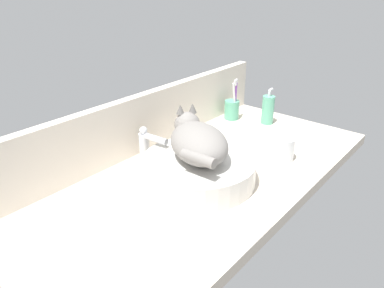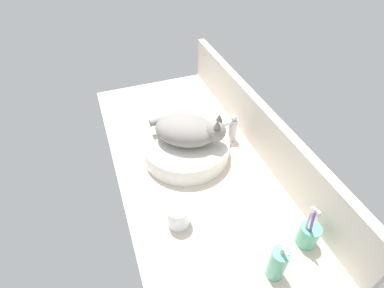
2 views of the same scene
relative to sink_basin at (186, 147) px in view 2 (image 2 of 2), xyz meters
The scene contains 8 objects.
ground_plane 8.01cm from the sink_basin, 13.71° to the left, with size 135.32×63.07×4.00cm, color beige.
backsplash_panel 32.15cm from the sink_basin, 80.56° to the left, with size 135.32×3.60×21.64cm, color silver.
sink_basin is the anchor object (origin of this frame).
cat 9.86cm from the sink_basin, 61.31° to the left, with size 27.66×30.21×14.00cm.
faucet 22.03cm from the sink_basin, 95.32° to the left, with size 3.82×11.86×13.60cm.
soap_dispenser 58.78cm from the sink_basin, ahead, with size 5.32×5.32×15.78cm.
toothbrush_cup 57.49cm from the sink_basin, 23.59° to the left, with size 6.58×6.58×18.69cm.
water_glass 34.13cm from the sink_basin, 23.68° to the right, with size 7.97×7.97×8.35cm.
Camera 2 is at (82.78, -30.68, 90.32)cm, focal length 28.00 mm.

